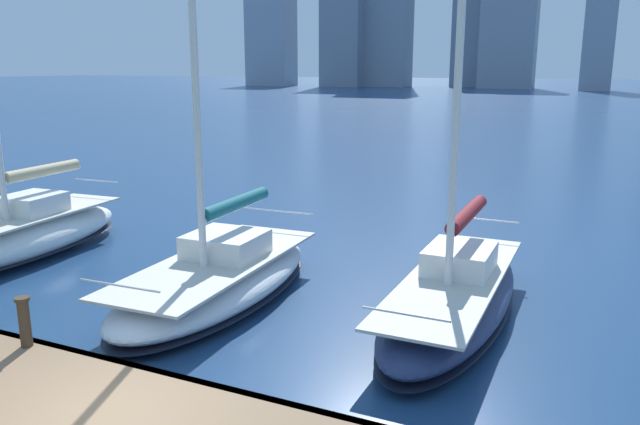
% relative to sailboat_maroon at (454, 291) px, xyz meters
% --- Properties ---
extents(dock_pier, '(28.00, 2.80, 0.60)m').
position_rel_sailboat_maroon_xyz_m(dock_pier, '(3.31, 6.82, -0.08)').
color(dock_pier, '#896B4C').
rests_on(dock_pier, ground).
extents(city_skyline, '(177.46, 22.39, 54.22)m').
position_rel_sailboat_maroon_xyz_m(city_skyline, '(17.37, -151.69, 17.40)').
color(city_skyline, '#8C96A5').
rests_on(city_skyline, ground).
extents(sailboat_maroon, '(2.32, 7.87, 12.10)m').
position_rel_sailboat_maroon_xyz_m(sailboat_maroon, '(0.00, 0.00, 0.00)').
color(sailboat_maroon, navy).
rests_on(sailboat_maroon, ground).
extents(sailboat_teal, '(3.07, 7.36, 11.92)m').
position_rel_sailboat_maroon_xyz_m(sailboat_teal, '(5.30, 1.23, -0.01)').
color(sailboat_teal, silver).
rests_on(sailboat_teal, ground).
extents(sailboat_tan, '(2.82, 7.26, 12.85)m').
position_rel_sailboat_maroon_xyz_m(sailboat_tan, '(12.30, 0.67, 0.12)').
color(sailboat_tan, white).
rests_on(sailboat_tan, ground).
extents(mooring_post, '(0.26, 0.26, 0.91)m').
position_rel_sailboat_maroon_xyz_m(mooring_post, '(6.21, 5.82, 0.45)').
color(mooring_post, '#423323').
rests_on(mooring_post, dock_pier).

